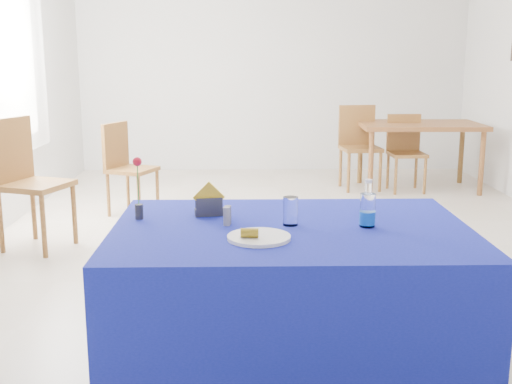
# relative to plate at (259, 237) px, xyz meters

# --- Properties ---
(floor) EXTENTS (7.00, 7.00, 0.00)m
(floor) POSITION_rel_plate_xyz_m (0.33, 2.35, -0.77)
(floor) COLOR beige
(floor) RESTS_ON ground
(room_shell) EXTENTS (7.00, 7.00, 7.00)m
(room_shell) POSITION_rel_plate_xyz_m (0.33, 2.35, 0.98)
(room_shell) COLOR silver
(room_shell) RESTS_ON ground
(window_pane) EXTENTS (0.04, 1.50, 1.60)m
(window_pane) POSITION_rel_plate_xyz_m (-2.14, 3.15, 0.78)
(window_pane) COLOR white
(window_pane) RESTS_ON room_shell
(curtain) EXTENTS (0.04, 1.75, 1.85)m
(curtain) POSITION_rel_plate_xyz_m (-2.07, 3.15, 0.78)
(curtain) COLOR white
(curtain) RESTS_ON room_shell
(plate) EXTENTS (0.27, 0.27, 0.01)m
(plate) POSITION_rel_plate_xyz_m (0.00, 0.00, 0.00)
(plate) COLOR white
(plate) RESTS_ON blue_table
(drinking_glass) EXTENTS (0.07, 0.07, 0.13)m
(drinking_glass) POSITION_rel_plate_xyz_m (0.15, 0.22, 0.06)
(drinking_glass) COLOR white
(drinking_glass) RESTS_ON blue_table
(salt_shaker) EXTENTS (0.03, 0.03, 0.08)m
(salt_shaker) POSITION_rel_plate_xyz_m (-0.14, 0.22, 0.04)
(salt_shaker) COLOR gray
(salt_shaker) RESTS_ON blue_table
(pepper_shaker) EXTENTS (0.03, 0.03, 0.08)m
(pepper_shaker) POSITION_rel_plate_xyz_m (-0.14, 0.24, 0.04)
(pepper_shaker) COLOR #5C5C61
(pepper_shaker) RESTS_ON blue_table
(blue_table) EXTENTS (1.60, 1.10, 0.76)m
(blue_table) POSITION_rel_plate_xyz_m (0.15, 0.20, -0.39)
(blue_table) COLOR #101A94
(blue_table) RESTS_ON floor
(water_bottle) EXTENTS (0.07, 0.07, 0.21)m
(water_bottle) POSITION_rel_plate_xyz_m (0.49, 0.19, 0.06)
(water_bottle) COLOR white
(water_bottle) RESTS_ON blue_table
(napkin_holder) EXTENTS (0.15, 0.08, 0.17)m
(napkin_holder) POSITION_rel_plate_xyz_m (-0.23, 0.40, 0.04)
(napkin_holder) COLOR #37373C
(napkin_holder) RESTS_ON blue_table
(rose_vase) EXTENTS (0.04, 0.04, 0.29)m
(rose_vase) POSITION_rel_plate_xyz_m (-0.55, 0.35, 0.13)
(rose_vase) COLOR #29292E
(rose_vase) RESTS_ON blue_table
(oak_table) EXTENTS (1.35, 0.88, 0.76)m
(oak_table) POSITION_rel_plate_xyz_m (1.92, 4.56, -0.09)
(oak_table) COLOR brown
(oak_table) RESTS_ON floor
(chair_bg_left) EXTENTS (0.46, 0.46, 0.94)m
(chair_bg_left) POSITION_rel_plate_xyz_m (1.26, 4.66, -0.22)
(chair_bg_left) COLOR #98652C
(chair_bg_left) RESTS_ON floor
(chair_bg_right) EXTENTS (0.40, 0.40, 0.85)m
(chair_bg_right) POSITION_rel_plate_xyz_m (1.76, 4.51, -0.28)
(chair_bg_right) COLOR #98652C
(chair_bg_right) RESTS_ON floor
(chair_win_a) EXTENTS (0.59, 0.59, 1.03)m
(chair_win_a) POSITION_rel_plate_xyz_m (-1.77, 2.40, -0.17)
(chair_win_a) COLOR #98652C
(chair_win_a) RESTS_ON floor
(chair_win_b) EXTENTS (0.51, 0.51, 0.88)m
(chair_win_b) POSITION_rel_plate_xyz_m (-1.19, 3.48, -0.26)
(chair_win_b) COLOR #98652C
(chair_win_b) RESTS_ON floor
(banana_pieces) EXTENTS (0.08, 0.04, 0.04)m
(banana_pieces) POSITION_rel_plate_xyz_m (-0.04, -0.03, 0.03)
(banana_pieces) COLOR gold
(banana_pieces) RESTS_ON plate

